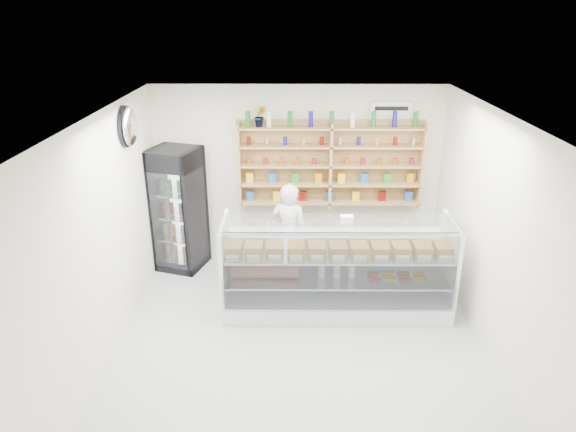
{
  "coord_description": "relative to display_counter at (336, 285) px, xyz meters",
  "views": [
    {
      "loc": [
        -0.1,
        -5.27,
        3.89
      ],
      "look_at": [
        -0.14,
        0.9,
        1.34
      ],
      "focal_mm": 32.0,
      "sensor_mm": 36.0,
      "label": 1
    }
  ],
  "objects": [
    {
      "name": "room",
      "position": [
        -0.51,
        -0.81,
        1.04
      ],
      "size": [
        5.0,
        5.0,
        5.0
      ],
      "color": "#B9BABF",
      "rests_on": "ground"
    },
    {
      "name": "potted_plant",
      "position": [
        -1.07,
        1.53,
        1.99
      ],
      "size": [
        0.19,
        0.15,
        0.32
      ],
      "primitive_type": "imported",
      "rotation": [
        0.0,
        0.0,
        0.07
      ],
      "color": "#1E6626",
      "rests_on": "wall_shelving"
    },
    {
      "name": "shop_worker",
      "position": [
        -0.64,
        0.78,
        0.42
      ],
      "size": [
        0.65,
        0.53,
        1.55
      ],
      "primitive_type": "imported",
      "rotation": [
        0.0,
        0.0,
        2.82
      ],
      "color": "silver",
      "rests_on": "floor"
    },
    {
      "name": "wall_sign",
      "position": [
        0.89,
        1.66,
        2.09
      ],
      "size": [
        0.62,
        0.03,
        0.2
      ],
      "primitive_type": "cube",
      "color": "white",
      "rests_on": "back_wall"
    },
    {
      "name": "wall_shelving",
      "position": [
        -0.01,
        1.53,
        1.23
      ],
      "size": [
        2.84,
        0.28,
        1.33
      ],
      "color": "tan",
      "rests_on": "back_wall"
    },
    {
      "name": "security_mirror",
      "position": [
        -2.68,
        0.39,
        2.09
      ],
      "size": [
        0.15,
        0.5,
        0.5
      ],
      "primitive_type": "ellipsoid",
      "color": "silver",
      "rests_on": "left_wall"
    },
    {
      "name": "drinks_cooler",
      "position": [
        -2.35,
        1.26,
        0.61
      ],
      "size": [
        0.86,
        0.85,
        1.92
      ],
      "rotation": [
        0.0,
        0.0,
        -0.31
      ],
      "color": "black",
      "rests_on": "floor"
    },
    {
      "name": "display_counter",
      "position": [
        0.0,
        0.0,
        0.0
      ],
      "size": [
        3.02,
        0.9,
        1.32
      ],
      "color": "white",
      "rests_on": "floor"
    }
  ]
}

